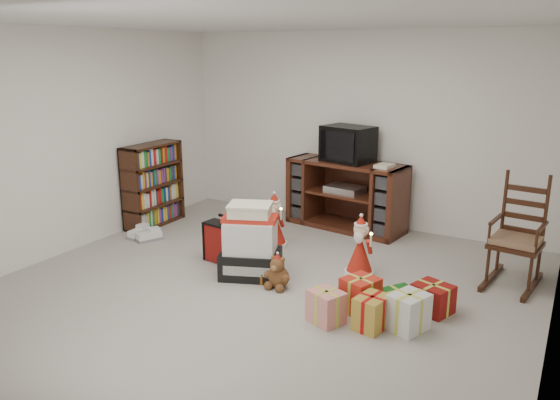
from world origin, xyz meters
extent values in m
cube|color=#A7A399|center=(0.00, 0.00, -0.01)|extent=(5.00, 5.00, 0.01)
cube|color=silver|center=(0.00, 0.00, 2.50)|extent=(5.00, 5.00, 0.01)
cube|color=white|center=(0.00, 2.50, 1.25)|extent=(5.00, 0.01, 2.50)
cube|color=white|center=(0.00, -2.50, 1.25)|extent=(5.00, 0.01, 2.50)
cube|color=white|center=(-2.50, 0.00, 1.25)|extent=(0.01, 5.00, 2.50)
cube|color=#4D2416|center=(-0.05, 2.19, 0.44)|extent=(1.60, 0.76, 0.88)
cube|color=#B6B6B9|center=(-0.05, 2.16, 0.52)|extent=(0.50, 0.39, 0.09)
cube|color=#3C1F10|center=(-2.32, 1.08, 0.54)|extent=(0.30, 0.89, 1.08)
cube|color=#3C1F10|center=(2.10, 1.31, 0.41)|extent=(0.51, 0.50, 0.04)
cube|color=#957451|center=(2.10, 1.31, 0.47)|extent=(0.47, 0.46, 0.05)
cube|color=#3C1F10|center=(2.10, 1.51, 0.79)|extent=(0.39, 0.10, 0.71)
cube|color=#3C1F10|center=(2.10, 1.31, 0.03)|extent=(0.55, 0.81, 0.05)
cube|color=black|center=(-0.27, 0.23, 0.14)|extent=(0.72, 0.62, 0.27)
cube|color=silver|center=(-0.27, 0.23, 0.43)|extent=(0.61, 0.54, 0.33)
cube|color=red|center=(-0.27, 0.23, 0.62)|extent=(0.61, 0.47, 0.05)
cube|color=beige|center=(-0.27, 0.23, 0.70)|extent=(0.49, 0.44, 0.11)
cube|color=maroon|center=(-0.77, 0.40, 0.22)|extent=(0.36, 0.22, 0.45)
cube|color=black|center=(-0.77, 0.48, 0.51)|extent=(0.18, 0.05, 0.03)
ellipsoid|color=brown|center=(0.12, 0.12, 0.11)|extent=(0.21, 0.18, 0.23)
sphere|color=brown|center=(0.12, 0.10, 0.24)|extent=(0.14, 0.14, 0.14)
cone|color=#A81E12|center=(0.69, 0.82, 0.21)|extent=(0.30, 0.30, 0.42)
sphere|color=beige|center=(0.69, 0.82, 0.48)|extent=(0.14, 0.14, 0.14)
cone|color=#A81E12|center=(0.69, 0.82, 0.59)|extent=(0.13, 0.13, 0.11)
cylinder|color=silver|center=(0.84, 0.70, 0.43)|extent=(0.02, 0.02, 0.13)
cone|color=#A81E12|center=(-0.51, 1.14, 0.21)|extent=(0.30, 0.30, 0.43)
sphere|color=beige|center=(-0.51, 1.14, 0.48)|extent=(0.15, 0.15, 0.15)
cone|color=#A81E12|center=(-0.51, 1.14, 0.59)|extent=(0.13, 0.13, 0.11)
cylinder|color=silver|center=(-0.36, 1.02, 0.44)|extent=(0.02, 0.02, 0.13)
cube|color=white|center=(-2.13, 0.56, 0.05)|extent=(0.13, 0.31, 0.11)
cube|color=white|center=(-1.93, 0.56, 0.05)|extent=(0.25, 0.33, 0.11)
cube|color=red|center=(1.00, -0.05, 0.14)|extent=(0.28, 0.28, 0.28)
cube|color=#175D1C|center=(1.22, 0.22, 0.14)|extent=(0.28, 0.28, 0.28)
cube|color=gold|center=(1.27, -0.21, 0.14)|extent=(0.28, 0.28, 0.28)
cube|color=beige|center=(0.95, -0.42, 0.14)|extent=(0.28, 0.28, 0.28)
cube|color=silver|center=(1.48, 0.01, 0.14)|extent=(0.28, 0.28, 0.28)
cube|color=maroon|center=(1.43, 0.43, 0.14)|extent=(0.28, 0.28, 0.28)
cube|color=black|center=(-0.05, 2.21, 1.11)|extent=(0.70, 0.57, 0.45)
cube|color=black|center=(-0.05, 1.99, 1.11)|extent=(0.51, 0.15, 0.36)
camera|label=1|loc=(2.54, -4.18, 2.24)|focal=35.00mm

